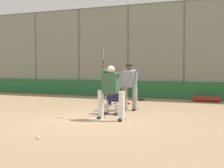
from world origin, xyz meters
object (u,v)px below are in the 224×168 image
Objects in this scene: fielding_glove_on_dirt at (141,100)px; equipment_bag_dugout_side at (206,99)px; baseball_loose at (38,137)px; spare_bat_near_backstop at (123,103)px; umpire_home at (129,86)px; catcher_behind_plate at (113,97)px; batter_at_plate at (111,90)px.

fielding_glove_on_dirt is 0.23× the size of equipment_bag_dugout_side.
equipment_bag_dugout_side is (-2.97, -0.67, 0.07)m from fielding_glove_on_dirt.
spare_bat_near_backstop is at bearing -85.82° from baseball_loose.
baseball_loose is at bearing 91.33° from fielding_glove_on_dirt.
umpire_home is 5.63× the size of fielding_glove_on_dirt.
catcher_behind_plate is 3.77× the size of fielding_glove_on_dirt.
catcher_behind_plate reaches higher than equipment_bag_dugout_side.
equipment_bag_dugout_side reaches higher than spare_bat_near_backstop.
fielding_glove_on_dirt is 3.04m from equipment_bag_dugout_side.
catcher_behind_plate is 0.88× the size of equipment_bag_dugout_side.
umpire_home is 2.13m from spare_bat_near_backstop.
catcher_behind_plate is 5.76m from equipment_bag_dugout_side.
fielding_glove_on_dirt reaches higher than baseball_loose.
batter_at_plate is at bearing -100.94° from spare_bat_near_backstop.
umpire_home is 1.31× the size of equipment_bag_dugout_side.
batter_at_plate is 5.71m from fielding_glove_on_dirt.
catcher_behind_plate is at bearing -102.31° from spare_bat_near_backstop.
umpire_home is at bearing 99.67° from fielding_glove_on_dirt.
umpire_home is at bearing -100.12° from catcher_behind_plate.
equipment_bag_dugout_side is at bearing -167.20° from fielding_glove_on_dirt.
batter_at_plate is 2.75× the size of spare_bat_near_backstop.
spare_bat_near_backstop is (0.88, -1.71, -0.90)m from umpire_home.
batter_at_plate is 1.27× the size of umpire_home.
baseball_loose is (0.37, 5.18, -0.89)m from umpire_home.
equipment_bag_dugout_side reaches higher than fielding_glove_on_dirt.
fielding_glove_on_dirt is (-0.31, -1.64, 0.02)m from spare_bat_near_backstop.
baseball_loose is at bearing 87.78° from catcher_behind_plate.
catcher_behind_plate is at bearing 94.79° from fielding_glove_on_dirt.
catcher_behind_plate reaches higher than fielding_glove_on_dirt.
umpire_home is 4.76m from equipment_bag_dugout_side.
fielding_glove_on_dirt is (0.75, -5.60, -0.85)m from batter_at_plate.
spare_bat_near_backstop is at bearing -66.96° from batter_at_plate.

